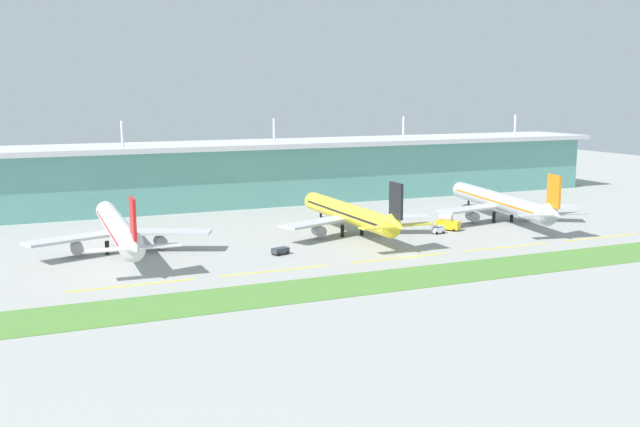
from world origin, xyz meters
TOP-DOWN VIEW (x-y plane):
  - ground_plane at (0.00, 0.00)m, footprint 600.00×600.00m
  - terminal_building at (-0.00, 105.81)m, footprint 288.00×34.00m
  - airliner_near at (-68.15, 35.58)m, footprint 48.76×71.89m
  - airliner_middle at (-1.17, 32.38)m, footprint 48.80×64.61m
  - airliner_far at (54.76, 33.58)m, footprint 48.07×71.75m
  - taxiway_stripe_west at (-71.00, -0.64)m, footprint 28.00×0.70m
  - taxiway_stripe_mid_west at (-37.00, -0.64)m, footprint 28.00×0.70m
  - taxiway_stripe_centre at (-3.00, -0.64)m, footprint 28.00×0.70m
  - taxiway_stripe_mid_east at (31.00, -0.64)m, footprint 28.00×0.70m
  - taxiway_stripe_east at (65.00, -0.64)m, footprint 28.00×0.70m
  - grass_verge at (0.00, -19.66)m, footprint 300.00×18.00m
  - baggage_cart at (24.10, 23.48)m, footprint 3.74×2.26m
  - pushback_tug at (-29.79, 15.55)m, footprint 4.92×3.63m
  - fuel_truck at (29.92, 27.42)m, footprint 6.14×7.44m

SIDE VIEW (x-z plane):
  - ground_plane at x=0.00m, z-range 0.00..0.00m
  - taxiway_stripe_west at x=-71.00m, z-range 0.00..0.04m
  - taxiway_stripe_mid_west at x=-37.00m, z-range 0.00..0.04m
  - taxiway_stripe_centre at x=-3.00m, z-range 0.00..0.04m
  - taxiway_stripe_mid_east at x=31.00m, z-range 0.00..0.04m
  - taxiway_stripe_east at x=65.00m, z-range 0.00..0.04m
  - grass_verge at x=0.00m, z-range 0.00..0.10m
  - pushback_tug at x=-29.79m, z-range 0.18..2.03m
  - baggage_cart at x=24.10m, z-range 0.02..2.50m
  - fuel_truck at x=29.92m, z-range -0.21..4.74m
  - airliner_middle at x=-1.17m, z-range -3.00..15.90m
  - airliner_near at x=-68.15m, z-range -2.99..15.91m
  - airliner_far at x=54.76m, z-range -2.99..15.91m
  - terminal_building at x=0.00m, z-range -4.29..28.16m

